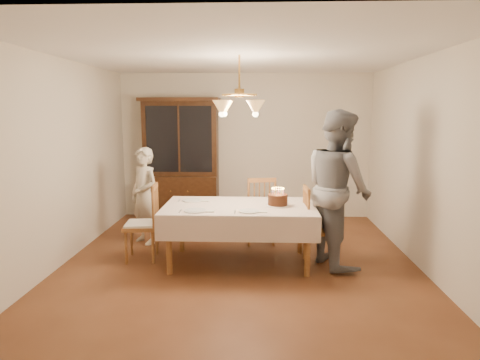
{
  "coord_description": "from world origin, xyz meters",
  "views": [
    {
      "loc": [
        0.23,
        -5.27,
        1.94
      ],
      "look_at": [
        0.0,
        0.2,
        1.05
      ],
      "focal_mm": 32.0,
      "sensor_mm": 36.0,
      "label": 1
    }
  ],
  "objects_px": {
    "dining_table": "(239,211)",
    "chair_far_side": "(259,214)",
    "elderly_woman": "(144,196)",
    "birthday_cake": "(278,200)",
    "china_hutch": "(181,162)"
  },
  "relations": [
    {
      "from": "dining_table",
      "to": "birthday_cake",
      "type": "bearing_deg",
      "value": -1.26
    },
    {
      "from": "birthday_cake",
      "to": "china_hutch",
      "type": "bearing_deg",
      "value": 125.55
    },
    {
      "from": "elderly_woman",
      "to": "birthday_cake",
      "type": "bearing_deg",
      "value": 15.68
    },
    {
      "from": "china_hutch",
      "to": "elderly_woman",
      "type": "bearing_deg",
      "value": -101.25
    },
    {
      "from": "elderly_woman",
      "to": "birthday_cake",
      "type": "height_order",
      "value": "elderly_woman"
    },
    {
      "from": "dining_table",
      "to": "chair_far_side",
      "type": "xyz_separation_m",
      "value": [
        0.26,
        0.86,
        -0.24
      ]
    },
    {
      "from": "china_hutch",
      "to": "chair_far_side",
      "type": "relative_size",
      "value": 2.16
    },
    {
      "from": "dining_table",
      "to": "chair_far_side",
      "type": "bearing_deg",
      "value": 73.35
    },
    {
      "from": "china_hutch",
      "to": "elderly_woman",
      "type": "xyz_separation_m",
      "value": [
        -0.29,
        -1.46,
        -0.33
      ]
    },
    {
      "from": "chair_far_side",
      "to": "dining_table",
      "type": "bearing_deg",
      "value": -106.65
    },
    {
      "from": "dining_table",
      "to": "elderly_woman",
      "type": "distance_m",
      "value": 1.63
    },
    {
      "from": "chair_far_side",
      "to": "elderly_woman",
      "type": "distance_m",
      "value": 1.71
    },
    {
      "from": "china_hutch",
      "to": "chair_far_side",
      "type": "distance_m",
      "value": 2.06
    },
    {
      "from": "dining_table",
      "to": "birthday_cake",
      "type": "xyz_separation_m",
      "value": [
        0.48,
        -0.01,
        0.15
      ]
    },
    {
      "from": "chair_far_side",
      "to": "elderly_woman",
      "type": "xyz_separation_m",
      "value": [
        -1.68,
        -0.06,
        0.27
      ]
    }
  ]
}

